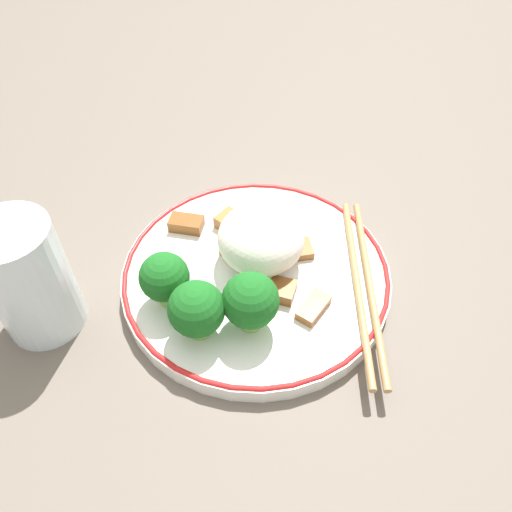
# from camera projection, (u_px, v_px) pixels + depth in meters

# --- Properties ---
(ground_plane) EXTENTS (3.00, 3.00, 0.00)m
(ground_plane) POSITION_uv_depth(u_px,v_px,m) (256.00, 281.00, 0.50)
(ground_plane) COLOR #665B51
(plate) EXTENTS (0.26, 0.26, 0.02)m
(plate) POSITION_uv_depth(u_px,v_px,m) (256.00, 274.00, 0.49)
(plate) COLOR white
(plate) RESTS_ON ground_plane
(rice_mound) EXTENTS (0.08, 0.08, 0.06)m
(rice_mound) POSITION_uv_depth(u_px,v_px,m) (261.00, 238.00, 0.48)
(rice_mound) COLOR white
(rice_mound) RESTS_ON plate
(broccoli_back_left) EXTENTS (0.05, 0.05, 0.06)m
(broccoli_back_left) POSITION_uv_depth(u_px,v_px,m) (165.00, 278.00, 0.44)
(broccoli_back_left) COLOR #7FB756
(broccoli_back_left) RESTS_ON plate
(broccoli_back_center) EXTENTS (0.05, 0.05, 0.06)m
(broccoli_back_center) POSITION_uv_depth(u_px,v_px,m) (197.00, 310.00, 0.42)
(broccoli_back_center) COLOR #7FB756
(broccoli_back_center) RESTS_ON plate
(broccoli_back_right) EXTENTS (0.05, 0.05, 0.06)m
(broccoli_back_right) POSITION_uv_depth(u_px,v_px,m) (251.00, 301.00, 0.42)
(broccoli_back_right) COLOR #7FB756
(broccoli_back_right) RESTS_ON plate
(meat_near_front) EXTENTS (0.04, 0.04, 0.01)m
(meat_near_front) POSITION_uv_depth(u_px,v_px,m) (313.00, 307.00, 0.45)
(meat_near_front) COLOR brown
(meat_near_front) RESTS_ON plate
(meat_near_left) EXTENTS (0.03, 0.03, 0.01)m
(meat_near_left) POSITION_uv_depth(u_px,v_px,m) (282.00, 291.00, 0.46)
(meat_near_left) COLOR brown
(meat_near_left) RESTS_ON plate
(meat_near_right) EXTENTS (0.04, 0.04, 0.01)m
(meat_near_right) POSITION_uv_depth(u_px,v_px,m) (238.00, 246.00, 0.50)
(meat_near_right) COLOR #9E6633
(meat_near_right) RESTS_ON plate
(meat_near_back) EXTENTS (0.03, 0.03, 0.01)m
(meat_near_back) POSITION_uv_depth(u_px,v_px,m) (299.00, 249.00, 0.50)
(meat_near_back) COLOR brown
(meat_near_back) RESTS_ON plate
(meat_on_rice_edge) EXTENTS (0.04, 0.02, 0.01)m
(meat_on_rice_edge) POSITION_uv_depth(u_px,v_px,m) (268.00, 230.00, 0.52)
(meat_on_rice_edge) COLOR brown
(meat_on_rice_edge) RESTS_ON plate
(meat_mid_left) EXTENTS (0.04, 0.04, 0.01)m
(meat_mid_left) POSITION_uv_depth(u_px,v_px,m) (232.00, 222.00, 0.52)
(meat_mid_left) COLOR #9E6633
(meat_mid_left) RESTS_ON plate
(meat_mid_right) EXTENTS (0.04, 0.03, 0.01)m
(meat_mid_right) POSITION_uv_depth(u_px,v_px,m) (186.00, 224.00, 0.52)
(meat_mid_right) COLOR brown
(meat_mid_right) RESTS_ON plate
(chopsticks) EXTENTS (0.07, 0.22, 0.01)m
(chopsticks) POSITION_uv_depth(u_px,v_px,m) (363.00, 284.00, 0.47)
(chopsticks) COLOR #AD8451
(chopsticks) RESTS_ON plate
(drinking_glass) EXTENTS (0.07, 0.07, 0.12)m
(drinking_glass) POSITION_uv_depth(u_px,v_px,m) (28.00, 279.00, 0.43)
(drinking_glass) COLOR silver
(drinking_glass) RESTS_ON ground_plane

